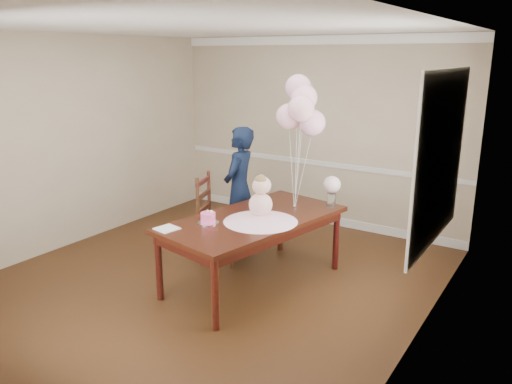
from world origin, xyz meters
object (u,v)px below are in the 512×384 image
object	(u,v)px
dining_chair_seat	(221,224)
woman	(239,189)
dining_table_top	(253,219)
birthday_cake	(208,217)

from	to	relation	value
dining_chair_seat	woman	bearing A→B (deg)	79.58
dining_table_top	dining_chair_seat	distance (m)	0.78
birthday_cake	woman	distance (m)	1.29
dining_table_top	birthday_cake	world-z (taller)	birthday_cake
dining_table_top	woman	xyz separation A→B (m)	(-0.74, 0.80, 0.05)
birthday_cake	woman	size ratio (longest dim) A/B	0.10
dining_chair_seat	woman	world-z (taller)	woman
dining_table_top	dining_chair_seat	xyz separation A→B (m)	(-0.67, 0.30, -0.27)
dining_chair_seat	woman	size ratio (longest dim) A/B	0.29
dining_table_top	woman	bearing A→B (deg)	143.51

